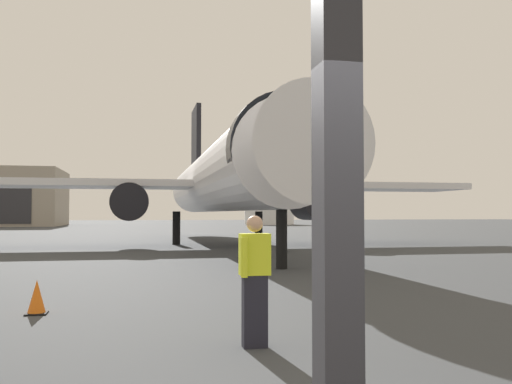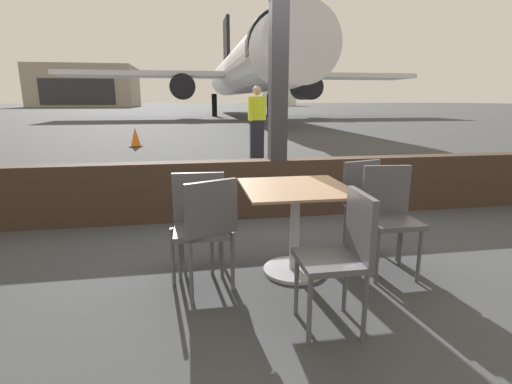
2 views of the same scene
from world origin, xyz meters
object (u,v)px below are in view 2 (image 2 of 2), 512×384
at_px(fuel_storage_tank, 279,96).
at_px(traffic_cone, 135,138).
at_px(cafe_chair_window_right, 389,210).
at_px(cafe_chair_aisle_right, 368,200).
at_px(cafe_chair_window_left, 206,225).
at_px(airplane, 245,71).
at_px(ground_crew_worker, 257,122).
at_px(distant_hangar, 87,86).
at_px(dining_table, 295,220).
at_px(cafe_chair_side_extra, 343,249).
at_px(cafe_chair_aisle_left, 200,213).

bearing_deg(fuel_storage_tank, traffic_cone, -106.23).
bearing_deg(cafe_chair_window_right, fuel_storage_tank, 77.56).
relative_size(cafe_chair_window_right, cafe_chair_aisle_right, 1.01).
xyz_separation_m(cafe_chair_aisle_right, traffic_cone, (-3.26, 9.13, -0.26)).
relative_size(cafe_chair_window_left, cafe_chair_window_right, 0.99).
bearing_deg(airplane, cafe_chair_window_right, -95.71).
xyz_separation_m(ground_crew_worker, distant_hangar, (-22.55, 78.55, 3.18)).
relative_size(dining_table, traffic_cone, 1.42).
distance_m(cafe_chair_window_left, cafe_chair_aisle_right, 1.58).
height_order(cafe_chair_window_left, cafe_chair_side_extra, same).
bearing_deg(dining_table, cafe_chair_window_right, -6.47).
distance_m(ground_crew_worker, distant_hangar, 81.78).
height_order(cafe_chair_aisle_right, fuel_storage_tank, fuel_storage_tank).
relative_size(airplane, traffic_cone, 55.62).
relative_size(cafe_chair_aisle_left, fuel_storage_tank, 0.11).
relative_size(cafe_chair_side_extra, ground_crew_worker, 0.51).
bearing_deg(cafe_chair_window_right, cafe_chair_aisle_left, 173.47).
distance_m(dining_table, cafe_chair_side_extra, 0.84).
relative_size(cafe_chair_aisle_left, ground_crew_worker, 0.51).
xyz_separation_m(cafe_chair_window_right, traffic_cone, (-3.29, 9.47, -0.25)).
bearing_deg(traffic_cone, dining_table, -75.06).
bearing_deg(dining_table, cafe_chair_side_extra, -84.48).
bearing_deg(cafe_chair_window_right, airplane, 84.29).
bearing_deg(cafe_chair_aisle_left, distant_hangar, 103.93).
relative_size(cafe_chair_aisle_right, distant_hangar, 0.04).
bearing_deg(airplane, distant_hangar, 114.58).
bearing_deg(cafe_chair_side_extra, traffic_cone, 104.20).
relative_size(cafe_chair_aisle_left, cafe_chair_aisle_right, 1.00).
xyz_separation_m(dining_table, airplane, (3.70, 29.06, 3.18)).
relative_size(dining_table, cafe_chair_side_extra, 0.96).
bearing_deg(cafe_chair_aisle_left, airplane, 81.21).
xyz_separation_m(cafe_chair_aisle_left, cafe_chair_aisle_right, (1.53, 0.16, 0.01)).
relative_size(cafe_chair_window_left, airplane, 0.03).
distance_m(cafe_chair_window_left, fuel_storage_tank, 88.42).
height_order(cafe_chair_window_left, distant_hangar, distant_hangar).
relative_size(dining_table, ground_crew_worker, 0.49).
height_order(cafe_chair_aisle_left, traffic_cone, cafe_chair_aisle_left).
distance_m(airplane, ground_crew_worker, 23.17).
bearing_deg(airplane, cafe_chair_window_left, -98.62).
bearing_deg(cafe_chair_side_extra, cafe_chair_window_right, 46.41).
bearing_deg(cafe_chair_side_extra, cafe_chair_aisle_left, 133.05).
height_order(cafe_chair_window_right, traffic_cone, cafe_chair_window_right).
distance_m(airplane, fuel_storage_tank, 58.93).
height_order(cafe_chair_window_right, ground_crew_worker, ground_crew_worker).
relative_size(cafe_chair_side_extra, traffic_cone, 1.48).
relative_size(cafe_chair_aisle_right, airplane, 0.03).
xyz_separation_m(cafe_chair_aisle_right, cafe_chair_side_extra, (-0.67, -1.07, -0.00)).
bearing_deg(fuel_storage_tank, cafe_chair_window_right, -102.44).
relative_size(cafe_chair_aisle_left, distant_hangar, 0.05).
distance_m(dining_table, airplane, 29.47).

